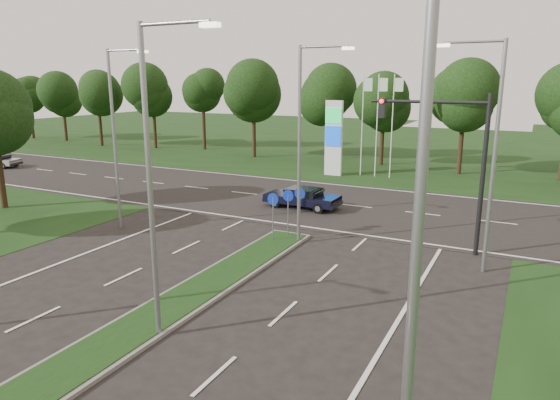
% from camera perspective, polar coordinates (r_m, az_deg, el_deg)
% --- Properties ---
extents(verge_far, '(160.00, 50.00, 0.02)m').
position_cam_1_polar(verge_far, '(60.88, 17.12, 5.80)').
color(verge_far, black).
rests_on(verge_far, ground).
extents(cross_road, '(160.00, 12.00, 0.02)m').
position_cam_1_polar(cross_road, '(31.23, 6.97, -0.51)').
color(cross_road, black).
rests_on(cross_road, ground).
extents(median_kerb, '(2.00, 26.00, 0.12)m').
position_cam_1_polar(median_kerb, '(15.27, -21.12, -16.63)').
color(median_kerb, slate).
rests_on(median_kerb, ground).
extents(streetlight_median_near, '(2.53, 0.22, 9.00)m').
position_cam_1_polar(streetlight_median_near, '(14.23, -14.15, 3.30)').
color(streetlight_median_near, gray).
rests_on(streetlight_median_near, ground).
extents(streetlight_median_far, '(2.53, 0.22, 9.00)m').
position_cam_1_polar(streetlight_median_far, '(22.65, 2.70, 7.34)').
color(streetlight_median_far, gray).
rests_on(streetlight_median_far, ground).
extents(streetlight_left_far, '(2.53, 0.22, 9.00)m').
position_cam_1_polar(streetlight_left_far, '(26.34, -18.17, 7.55)').
color(streetlight_left_far, gray).
rests_on(streetlight_left_far, ground).
extents(streetlight_right_far, '(2.53, 0.22, 9.00)m').
position_cam_1_polar(streetlight_right_far, '(20.73, 22.85, 5.74)').
color(streetlight_right_far, gray).
rests_on(streetlight_right_far, ground).
extents(streetlight_right_near, '(2.53, 0.22, 9.00)m').
position_cam_1_polar(streetlight_right_near, '(7.12, 13.65, -6.72)').
color(streetlight_right_near, gray).
rests_on(streetlight_right_near, ground).
extents(traffic_signal, '(5.10, 0.42, 7.00)m').
position_cam_1_polar(traffic_signal, '(22.92, 19.14, 5.62)').
color(traffic_signal, black).
rests_on(traffic_signal, ground).
extents(median_signs, '(1.16, 1.76, 2.38)m').
position_cam_1_polar(median_signs, '(24.02, 0.83, -0.45)').
color(median_signs, gray).
rests_on(median_signs, ground).
extents(gas_pylon, '(5.80, 1.26, 8.00)m').
position_cam_1_polar(gas_pylon, '(40.35, 6.47, 7.27)').
color(gas_pylon, silver).
rests_on(gas_pylon, ground).
extents(treeline_far, '(6.00, 6.00, 9.90)m').
position_cam_1_polar(treeline_far, '(45.62, 14.41, 12.23)').
color(treeline_far, black).
rests_on(treeline_far, ground).
extents(navy_sedan, '(4.48, 1.92, 1.22)m').
position_cam_1_polar(navy_sedan, '(30.06, 2.59, 0.31)').
color(navy_sedan, black).
rests_on(navy_sedan, ground).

